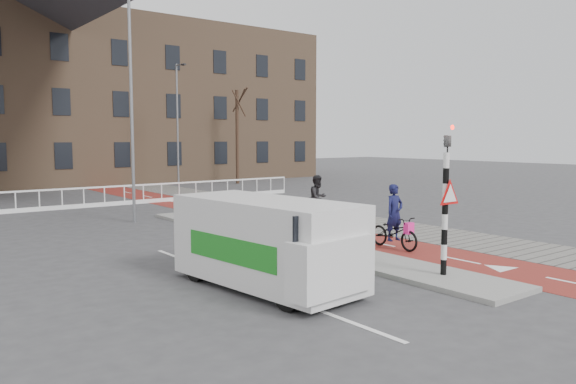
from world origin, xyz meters
TOP-DOWN VIEW (x-y plane):
  - ground at (0.00, 0.00)m, footprint 120.00×120.00m
  - bike_lane at (1.50, 10.00)m, footprint 2.50×60.00m
  - sidewalk at (4.30, 10.00)m, footprint 3.00×60.00m
  - curb_island at (-0.70, 4.00)m, footprint 1.80×16.00m
  - traffic_signal at (-0.60, -2.02)m, footprint 0.80×0.80m
  - bollard at (-0.46, 2.47)m, footprint 0.12×0.12m
  - cyclist_near at (1.27, 1.22)m, footprint 0.72×1.89m
  - cyclist_far at (2.12, 5.76)m, footprint 0.92×1.86m
  - van at (-4.35, -0.06)m, footprint 2.31×4.78m
  - railing at (-5.00, 17.00)m, footprint 28.00×0.10m
  - townhouse_row at (-3.00, 32.00)m, footprint 46.00×10.00m
  - tree_right at (10.55, 24.72)m, footprint 0.24×0.24m
  - streetlight_near at (-2.90, 11.07)m, footprint 0.12×0.12m
  - streetlight_right at (4.91, 22.93)m, footprint 0.12×0.12m

SIDE VIEW (x-z plane):
  - ground at x=0.00m, z-range 0.00..0.00m
  - bike_lane at x=1.50m, z-range 0.00..0.01m
  - sidewalk at x=4.30m, z-range 0.00..0.01m
  - curb_island at x=-0.70m, z-range 0.00..0.12m
  - railing at x=-5.00m, z-range -0.19..0.80m
  - bollard at x=-0.46m, z-range 0.12..0.81m
  - cyclist_near at x=1.27m, z-range -0.31..1.63m
  - cyclist_far at x=2.12m, z-range -0.16..1.79m
  - van at x=-4.35m, z-range 0.05..2.04m
  - traffic_signal at x=-0.60m, z-range 0.15..3.83m
  - tree_right at x=10.55m, z-range 0.00..6.78m
  - streetlight_right at x=4.91m, z-range 0.00..8.01m
  - streetlight_near at x=-2.90m, z-range 0.00..8.91m
  - townhouse_row at x=-3.00m, z-range -0.14..15.76m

